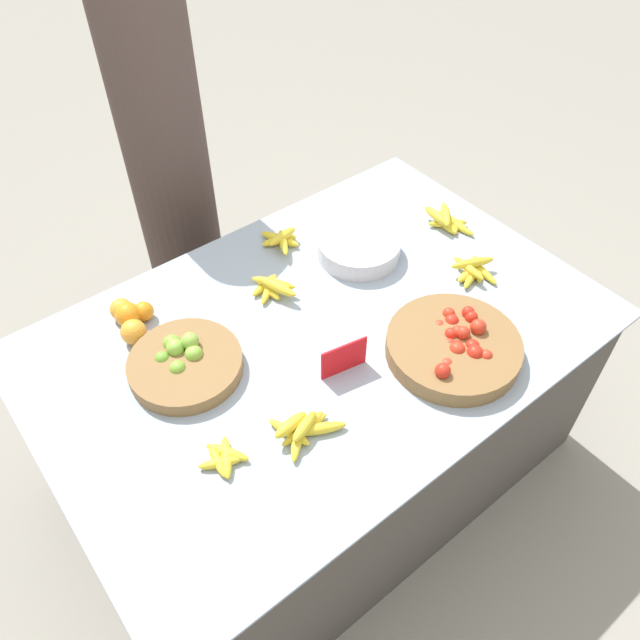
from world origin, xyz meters
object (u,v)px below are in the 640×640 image
lime_bowl (185,363)px  metal_bowl (359,248)px  vendor_person (172,181)px  price_sign (344,358)px  tomato_basket (454,346)px

lime_bowl → metal_bowl: lime_bowl is taller
lime_bowl → metal_bowl: 0.76m
vendor_person → lime_bowl: bearing=-116.8°
vendor_person → price_sign: bearing=-93.1°
vendor_person → metal_bowl: bearing=-67.5°
tomato_basket → vendor_person: (-0.25, 1.32, 0.00)m
lime_bowl → tomato_basket: 0.82m
tomato_basket → price_sign: size_ratio=2.77×
tomato_basket → metal_bowl: size_ratio=1.40×
lime_bowl → vendor_person: 0.96m
lime_bowl → price_sign: price_sign is taller
tomato_basket → price_sign: 0.35m
price_sign → vendor_person: (0.06, 1.16, -0.02)m
price_sign → metal_bowl: bearing=55.1°
lime_bowl → metal_bowl: bearing=5.9°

